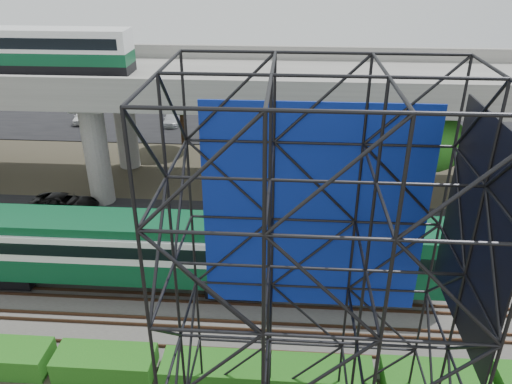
{
  "coord_description": "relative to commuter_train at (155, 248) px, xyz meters",
  "views": [
    {
      "loc": [
        4.17,
        -20.86,
        18.09
      ],
      "look_at": [
        2.3,
        6.0,
        4.53
      ],
      "focal_mm": 35.0,
      "sensor_mm": 36.0,
      "label": 1
    }
  ],
  "objects": [
    {
      "name": "ground",
      "position": [
        3.05,
        -2.0,
        -2.88
      ],
      "size": [
        140.0,
        140.0,
        0.0
      ],
      "primitive_type": "plane",
      "color": "#474233",
      "rests_on": "ground"
    },
    {
      "name": "ballast_bed",
      "position": [
        3.05,
        0.0,
        -2.78
      ],
      "size": [
        90.0,
        12.0,
        0.2
      ],
      "primitive_type": "cube",
      "color": "slate",
      "rests_on": "ground"
    },
    {
      "name": "service_road",
      "position": [
        3.05,
        8.5,
        -2.84
      ],
      "size": [
        90.0,
        5.0,
        0.08
      ],
      "primitive_type": "cube",
      "color": "black",
      "rests_on": "ground"
    },
    {
      "name": "parking_lot",
      "position": [
        3.05,
        32.0,
        -2.84
      ],
      "size": [
        90.0,
        18.0,
        0.08
      ],
      "primitive_type": "cube",
      "color": "black",
      "rests_on": "ground"
    },
    {
      "name": "harbor_water",
      "position": [
        3.05,
        54.0,
        -2.87
      ],
      "size": [
        140.0,
        40.0,
        0.03
      ],
      "primitive_type": "cube",
      "color": "#486877",
      "rests_on": "ground"
    },
    {
      "name": "rail_tracks",
      "position": [
        3.05,
        -0.0,
        -2.6
      ],
      "size": [
        90.0,
        9.52,
        0.16
      ],
      "color": "#472D1E",
      "rests_on": "ballast_bed"
    },
    {
      "name": "commuter_train",
      "position": [
        0.0,
        0.0,
        0.0
      ],
      "size": [
        29.3,
        3.06,
        4.3
      ],
      "color": "black",
      "rests_on": "rail_tracks"
    },
    {
      "name": "overpass",
      "position": [
        2.05,
        14.0,
        5.33
      ],
      "size": [
        80.0,
        12.0,
        12.4
      ],
      "color": "#9E9B93",
      "rests_on": "ground"
    },
    {
      "name": "scaffold_tower",
      "position": [
        8.24,
        -9.98,
        4.59
      ],
      "size": [
        9.36,
        6.36,
        15.0
      ],
      "color": "black",
      "rests_on": "ground"
    },
    {
      "name": "hedge_strip",
      "position": [
        4.06,
        -6.3,
        -2.32
      ],
      "size": [
        34.6,
        1.8,
        1.2
      ],
      "color": "#175B14",
      "rests_on": "ground"
    },
    {
      "name": "trees",
      "position": [
        -1.61,
        14.17,
        2.69
      ],
      "size": [
        40.94,
        16.94,
        7.69
      ],
      "color": "#382314",
      "rests_on": "ground"
    },
    {
      "name": "suv",
      "position": [
        -9.14,
        8.53,
        -2.11
      ],
      "size": [
        5.11,
        2.57,
        1.39
      ],
      "primitive_type": "imported",
      "rotation": [
        0.0,
        0.0,
        1.52
      ],
      "color": "black",
      "rests_on": "service_road"
    },
    {
      "name": "parked_cars",
      "position": [
        2.4,
        31.39,
        -2.19
      ],
      "size": [
        37.37,
        9.41,
        1.31
      ],
      "color": "white",
      "rests_on": "parking_lot"
    }
  ]
}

